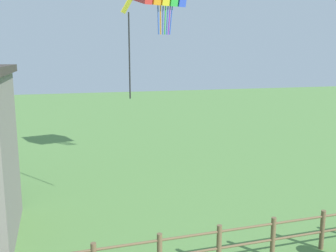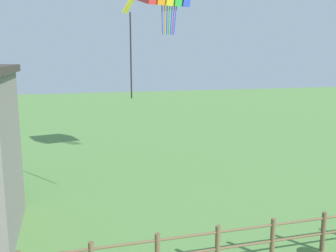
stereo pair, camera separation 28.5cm
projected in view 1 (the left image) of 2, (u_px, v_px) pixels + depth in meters
wooden_fence at (190, 248)px, 9.89m from camera, size 15.21×0.14×1.22m
kite_yellow_diamond at (129, 28)px, 12.44m from camera, size 0.59×0.65×3.48m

